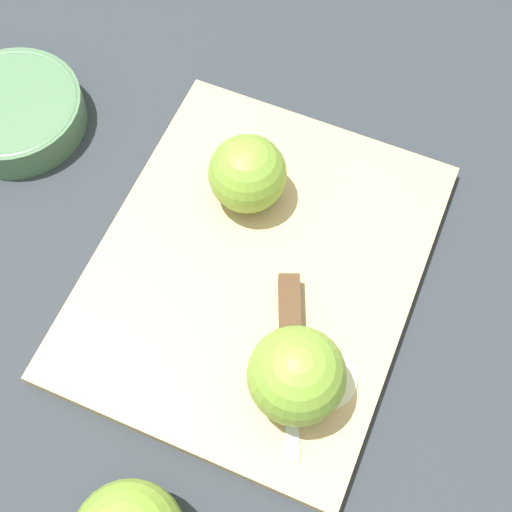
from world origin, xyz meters
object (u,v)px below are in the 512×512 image
Objects in this scene: apple_half_right at (297,376)px; bowl at (14,111)px; knife at (290,323)px; apple_half_left at (247,174)px.

apple_half_right is 0.41m from bowl.
bowl is (-0.04, -0.36, -0.00)m from knife.
bowl reaches higher than knife.
apple_half_right is at bearing 30.00° from apple_half_left.
bowl is (-0.09, -0.40, -0.04)m from apple_half_right.
bowl is (0.05, -0.26, -0.03)m from apple_half_left.
apple_half_left is at bearing 101.67° from bowl.
apple_half_left is 0.20m from apple_half_right.
apple_half_left is 0.14m from knife.
apple_half_left reaches higher than bowl.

